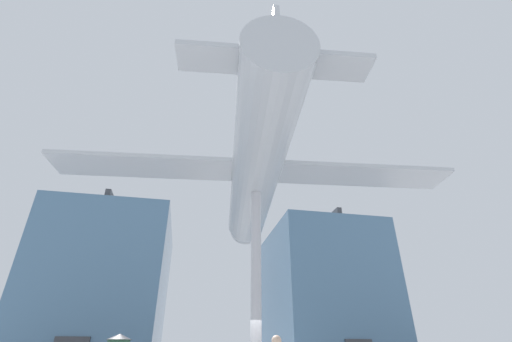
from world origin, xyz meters
TOP-DOWN VIEW (x-y plane):
  - glass_pavilion_left at (-8.38, 14.86)m, footprint 8.35×11.73m
  - glass_pavilion_right at (8.38, 14.86)m, footprint 8.35×11.73m
  - support_pylon_central at (0.00, 0.00)m, footprint 0.41×0.41m
  - suspended_airplane at (0.03, 0.28)m, footprint 17.72×15.96m

SIDE VIEW (x-z plane):
  - support_pylon_central at x=0.00m, z-range 0.00..7.59m
  - glass_pavilion_left at x=-8.38m, z-range -0.29..11.09m
  - glass_pavilion_right at x=8.38m, z-range -0.29..11.09m
  - suspended_airplane at x=0.03m, z-range 7.15..10.22m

